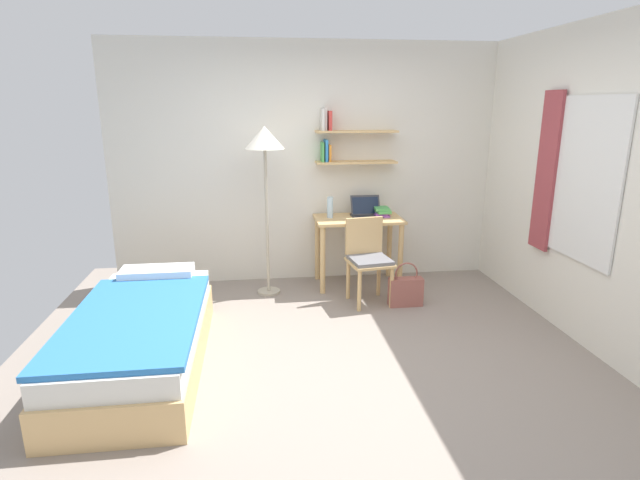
{
  "coord_description": "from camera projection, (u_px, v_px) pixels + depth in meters",
  "views": [
    {
      "loc": [
        -0.65,
        -3.46,
        1.94
      ],
      "look_at": [
        -0.13,
        0.51,
        0.85
      ],
      "focal_mm": 28.02,
      "sensor_mm": 36.0,
      "label": 1
    }
  ],
  "objects": [
    {
      "name": "laptop",
      "position": [
        366.0,
        211.0,
        5.46
      ],
      "size": [
        0.33,
        0.24,
        0.21
      ],
      "color": "#2D2D33",
      "rests_on": "desk"
    },
    {
      "name": "wall_back",
      "position": [
        315.0,
        164.0,
        5.5
      ],
      "size": [
        4.4,
        0.27,
        2.6
      ],
      "color": "silver",
      "rests_on": "ground_plane"
    },
    {
      "name": "ground_plane",
      "position": [
        345.0,
        361.0,
        3.9
      ],
      "size": [
        5.28,
        5.28,
        0.0
      ],
      "primitive_type": "plane",
      "color": "gray"
    },
    {
      "name": "desk_chair",
      "position": [
        368.0,
        257.0,
        4.98
      ],
      "size": [
        0.46,
        0.46,
        0.84
      ],
      "color": "tan",
      "rests_on": "ground_plane"
    },
    {
      "name": "desk",
      "position": [
        358.0,
        232.0,
        5.42
      ],
      "size": [
        0.93,
        0.55,
        0.76
      ],
      "color": "tan",
      "rests_on": "ground_plane"
    },
    {
      "name": "standing_lamp",
      "position": [
        265.0,
        147.0,
        4.93
      ],
      "size": [
        0.39,
        0.39,
        1.74
      ],
      "color": "#B2A893",
      "rests_on": "ground_plane"
    },
    {
      "name": "water_bottle",
      "position": [
        330.0,
        207.0,
        5.36
      ],
      "size": [
        0.07,
        0.07,
        0.23
      ],
      "primitive_type": "cylinder",
      "color": "silver",
      "rests_on": "desk"
    },
    {
      "name": "handbag",
      "position": [
        406.0,
        291.0,
        4.95
      ],
      "size": [
        0.33,
        0.12,
        0.45
      ],
      "color": "#99564C",
      "rests_on": "ground_plane"
    },
    {
      "name": "bed",
      "position": [
        141.0,
        337.0,
        3.77
      ],
      "size": [
        0.91,
        1.96,
        0.54
      ],
      "color": "tan",
      "rests_on": "ground_plane"
    },
    {
      "name": "book_stack",
      "position": [
        382.0,
        212.0,
        5.45
      ],
      "size": [
        0.17,
        0.24,
        0.1
      ],
      "color": "purple",
      "rests_on": "desk"
    },
    {
      "name": "wall_right",
      "position": [
        606.0,
        190.0,
        3.83
      ],
      "size": [
        0.1,
        4.4,
        2.6
      ],
      "color": "silver",
      "rests_on": "ground_plane"
    }
  ]
}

